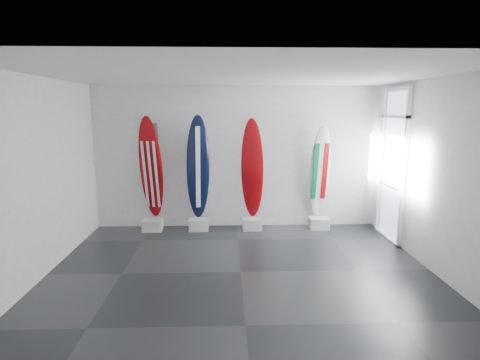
{
  "coord_description": "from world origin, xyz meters",
  "views": [
    {
      "loc": [
        -0.21,
        -5.75,
        2.51
      ],
      "look_at": [
        0.03,
        1.4,
        1.21
      ],
      "focal_mm": 29.19,
      "sensor_mm": 36.0,
      "label": 1
    }
  ],
  "objects_px": {
    "surfboard_navy": "(198,167)",
    "surfboard_italy": "(320,172)",
    "surfboard_swiss": "(252,169)",
    "surfboard_usa": "(151,168)"
  },
  "relations": [
    {
      "from": "surfboard_navy",
      "to": "surfboard_italy",
      "type": "distance_m",
      "value": 2.55
    },
    {
      "from": "surfboard_navy",
      "to": "surfboard_swiss",
      "type": "height_order",
      "value": "surfboard_navy"
    },
    {
      "from": "surfboard_swiss",
      "to": "surfboard_italy",
      "type": "xyz_separation_m",
      "value": [
        1.42,
        0.0,
        -0.07
      ]
    },
    {
      "from": "surfboard_swiss",
      "to": "surfboard_navy",
      "type": "bearing_deg",
      "value": -165.66
    },
    {
      "from": "surfboard_swiss",
      "to": "surfboard_italy",
      "type": "bearing_deg",
      "value": 14.34
    },
    {
      "from": "surfboard_usa",
      "to": "surfboard_italy",
      "type": "distance_m",
      "value": 3.52
    },
    {
      "from": "surfboard_italy",
      "to": "surfboard_navy",
      "type": "bearing_deg",
      "value": 172.52
    },
    {
      "from": "surfboard_usa",
      "to": "surfboard_swiss",
      "type": "relative_size",
      "value": 1.03
    },
    {
      "from": "surfboard_usa",
      "to": "surfboard_swiss",
      "type": "distance_m",
      "value": 2.1
    },
    {
      "from": "surfboard_navy",
      "to": "surfboard_swiss",
      "type": "distance_m",
      "value": 1.13
    }
  ]
}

